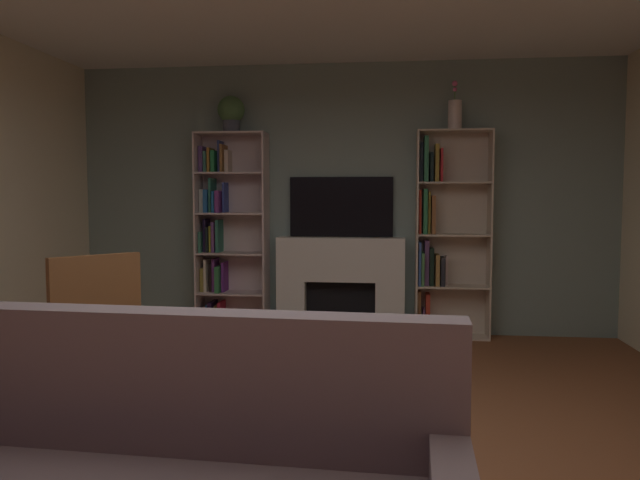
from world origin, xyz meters
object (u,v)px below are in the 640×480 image
at_px(vase_with_flowers, 455,114).
at_px(coffee_table, 224,425).
at_px(bookshelf_left, 225,235).
at_px(bookshelf_right, 443,234).
at_px(fireplace, 341,283).
at_px(armchair, 86,335).
at_px(tv, 341,207).
at_px(potted_plant, 231,112).

distance_m(vase_with_flowers, coffee_table, 4.14).
relative_size(bookshelf_left, bookshelf_right, 1.00).
height_order(fireplace, bookshelf_right, bookshelf_right).
bearing_deg(armchair, coffee_table, -38.85).
distance_m(bookshelf_left, armchair, 2.57).
bearing_deg(bookshelf_right, tv, 176.07).
xyz_separation_m(armchair, coffee_table, (1.18, -0.95, -0.17)).
bearing_deg(bookshelf_left, bookshelf_right, 0.30).
distance_m(bookshelf_left, vase_with_flowers, 2.64).
bearing_deg(potted_plant, tv, 6.07).
distance_m(fireplace, armchair, 2.89).
bearing_deg(vase_with_flowers, bookshelf_right, 153.10).
distance_m(bookshelf_right, vase_with_flowers, 1.20).
distance_m(fireplace, tv, 0.79).
bearing_deg(vase_with_flowers, fireplace, 178.27).
bearing_deg(potted_plant, bookshelf_right, 1.31).
height_order(bookshelf_right, coffee_table, bookshelf_right).
distance_m(potted_plant, armchair, 3.05).
height_order(bookshelf_right, armchair, bookshelf_right).
height_order(vase_with_flowers, armchair, vase_with_flowers).
xyz_separation_m(tv, bookshelf_left, (-1.22, -0.08, -0.29)).
xyz_separation_m(vase_with_flowers, coffee_table, (-1.39, -3.42, -1.87)).
bearing_deg(fireplace, tv, 90.00).
relative_size(bookshelf_right, vase_with_flowers, 4.36).
bearing_deg(coffee_table, armchair, 141.15).
bearing_deg(bookshelf_left, vase_with_flowers, -0.93).
relative_size(bookshelf_right, armchair, 1.96).
height_order(vase_with_flowers, coffee_table, vase_with_flowers).
xyz_separation_m(vase_with_flowers, armchair, (-2.57, -2.47, -1.70)).
relative_size(bookshelf_left, armchair, 1.96).
relative_size(bookshelf_right, potted_plant, 5.55).
bearing_deg(tv, coffee_table, -94.27).
xyz_separation_m(tv, armchair, (-1.44, -2.59, -0.78)).
relative_size(fireplace, bookshelf_left, 0.68).
xyz_separation_m(fireplace, potted_plant, (-1.13, -0.03, 1.76)).
bearing_deg(tv, bookshelf_right, -3.93).
xyz_separation_m(fireplace, tv, (0.00, 0.09, 0.79)).
relative_size(tv, armchair, 1.01).
bearing_deg(vase_with_flowers, armchair, -136.09).
xyz_separation_m(potted_plant, armchair, (-0.31, -2.47, -1.76)).
bearing_deg(bookshelf_right, vase_with_flowers, -26.90).
distance_m(potted_plant, coffee_table, 4.02).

